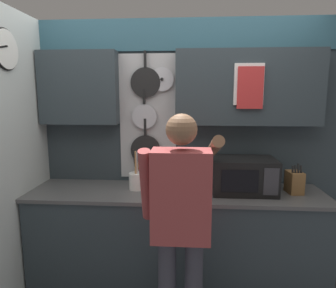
{
  "coord_description": "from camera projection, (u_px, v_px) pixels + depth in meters",
  "views": [
    {
      "loc": [
        0.1,
        -2.43,
        1.73
      ],
      "look_at": [
        -0.08,
        0.19,
        1.29
      ],
      "focal_mm": 32.0,
      "sensor_mm": 36.0,
      "label": 1
    }
  ],
  "objects": [
    {
      "name": "microwave",
      "position": [
        243.0,
        175.0,
        2.49
      ],
      "size": [
        0.52,
        0.36,
        0.29
      ],
      "color": "black",
      "rests_on": "base_cabinet_counter"
    },
    {
      "name": "utensil_crock",
      "position": [
        136.0,
        180.0,
        2.57
      ],
      "size": [
        0.13,
        0.13,
        0.35
      ],
      "color": "white",
      "rests_on": "base_cabinet_counter"
    },
    {
      "name": "side_wall",
      "position": [
        1.0,
        167.0,
        2.17
      ],
      "size": [
        0.07,
        1.6,
        2.38
      ],
      "color": "silver",
      "rests_on": "ground_plane"
    },
    {
      "name": "base_cabinet_counter",
      "position": [
        176.0,
        242.0,
        2.61
      ],
      "size": [
        2.48,
        0.6,
        0.92
      ],
      "color": "#2D383D",
      "rests_on": "ground_plane"
    },
    {
      "name": "person",
      "position": [
        181.0,
        214.0,
        1.95
      ],
      "size": [
        0.54,
        0.63,
        1.62
      ],
      "color": "#383842",
      "rests_on": "ground_plane"
    },
    {
      "name": "knife_block",
      "position": [
        294.0,
        182.0,
        2.47
      ],
      "size": [
        0.13,
        0.16,
        0.26
      ],
      "color": "brown",
      "rests_on": "base_cabinet_counter"
    },
    {
      "name": "back_wall_unit",
      "position": [
        180.0,
        124.0,
        2.71
      ],
      "size": [
        3.05,
        0.23,
        2.38
      ],
      "color": "#2D383D",
      "rests_on": "ground_plane"
    }
  ]
}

